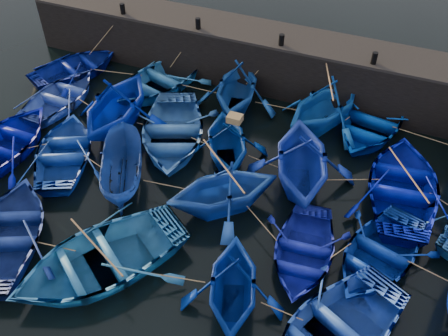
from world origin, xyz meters
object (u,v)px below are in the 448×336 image
at_px(boat_0, 76,67).
at_px(boat_13, 3,144).
at_px(wooden_crate, 235,119).
at_px(boat_8, 172,132).

xyz_separation_m(boat_0, boat_13, (0.93, -6.19, 0.06)).
bearing_deg(wooden_crate, boat_8, 177.12).
bearing_deg(boat_8, boat_0, 134.04).
distance_m(boat_0, wooden_crate, 10.25).
distance_m(boat_0, boat_13, 6.26).
height_order(boat_8, boat_13, boat_8).
xyz_separation_m(boat_0, boat_8, (6.81, -2.89, 0.09)).
bearing_deg(wooden_crate, boat_13, -160.06).
distance_m(boat_8, wooden_crate, 3.26).
distance_m(boat_13, wooden_crate, 9.42).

